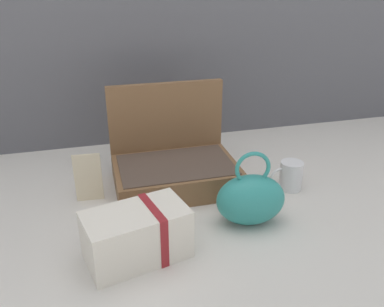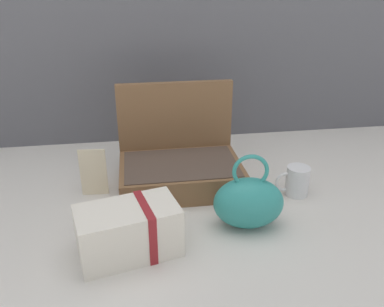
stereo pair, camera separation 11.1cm
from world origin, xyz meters
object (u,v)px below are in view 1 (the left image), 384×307
info_card_left (88,178)px  open_suitcase (174,163)px  teal_pouch_handbag (251,199)px  coffee_mug (290,176)px  cream_toiletry_bag (138,234)px

info_card_left → open_suitcase: bearing=13.6°
open_suitcase → info_card_left: (-0.28, -0.04, 0.01)m
teal_pouch_handbag → coffee_mug: 0.25m
cream_toiletry_bag → coffee_mug: bearing=22.2°
open_suitcase → coffee_mug: 0.38m
teal_pouch_handbag → cream_toiletry_bag: bearing=-168.3°
teal_pouch_handbag → cream_toiletry_bag: teal_pouch_handbag is taller
cream_toiletry_bag → coffee_mug: (0.52, 0.21, -0.02)m
teal_pouch_handbag → cream_toiletry_bag: 0.33m
open_suitcase → teal_pouch_handbag: open_suitcase is taller
teal_pouch_handbag → coffee_mug: size_ratio=1.99×
open_suitcase → info_card_left: open_suitcase is taller
cream_toiletry_bag → coffee_mug: cream_toiletry_bag is taller
teal_pouch_handbag → info_card_left: 0.49m
coffee_mug → teal_pouch_handbag: bearing=-143.9°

